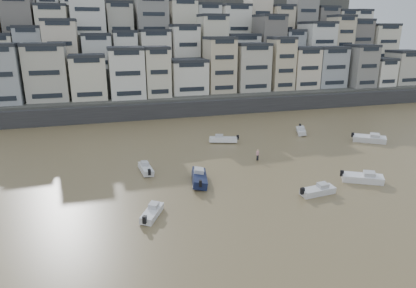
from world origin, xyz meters
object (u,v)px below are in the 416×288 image
object	(u,v)px
boat_a	(318,189)
person_pink	(258,155)
boat_i	(301,130)
boat_c	(199,177)
boat_g	(369,138)
boat_j	(152,211)
boat_f	(146,168)
boat_h	(223,138)
boat_b	(363,177)

from	to	relation	value
boat_a	person_pink	world-z (taller)	person_pink
boat_i	boat_a	size ratio (longest dim) A/B	1.04
boat_c	boat_a	world-z (taller)	boat_c
boat_g	boat_c	xyz separation A→B (m)	(-34.05, -9.20, 0.02)
boat_j	person_pink	bearing A→B (deg)	-25.53
boat_f	boat_a	xyz separation A→B (m)	(19.25, -13.37, 0.01)
boat_i	boat_a	bearing A→B (deg)	-1.77
boat_f	boat_g	xyz separation A→B (m)	(40.32, 3.43, 0.17)
boat_g	boat_a	bearing A→B (deg)	-106.13
boat_h	boat_g	distance (m)	26.19
boat_j	boat_g	world-z (taller)	boat_g
boat_g	boat_b	xyz separation A→B (m)	(-13.28, -15.09, -0.06)
boat_f	boat_h	world-z (taller)	boat_h
boat_f	boat_h	bearing A→B (deg)	-59.65
boat_j	boat_c	xyz separation A→B (m)	(7.31, 7.53, 0.21)
boat_j	boat_g	distance (m)	44.61
boat_h	boat_i	xyz separation A→B (m)	(16.34, 1.31, -0.05)
boat_b	person_pink	size ratio (longest dim) A/B	3.22
boat_b	person_pink	world-z (taller)	person_pink
boat_j	boat_a	bearing A→B (deg)	-62.26
boat_b	person_pink	xyz separation A→B (m)	(-9.84, 11.87, 0.11)
boat_j	boat_g	bearing A→B (deg)	-40.03
boat_j	boat_f	xyz separation A→B (m)	(1.04, 13.29, 0.03)
boat_f	boat_g	size ratio (longest dim) A/B	0.80
boat_i	boat_g	xyz separation A→B (m)	(8.82, -8.56, 0.13)
boat_j	boat_b	bearing A→B (deg)	-58.71
boat_b	boat_a	bearing A→B (deg)	-137.93
boat_g	person_pink	xyz separation A→B (m)	(-23.12, -3.22, 0.05)
boat_g	boat_c	bearing A→B (deg)	-129.58
boat_j	boat_h	bearing A→B (deg)	-6.08
boat_h	boat_c	world-z (taller)	boat_c
boat_h	boat_f	bearing A→B (deg)	54.40
boat_g	person_pink	bearing A→B (deg)	-136.77
boat_i	person_pink	distance (m)	18.53
boat_a	boat_h	bearing A→B (deg)	93.44
boat_h	boat_a	distance (m)	24.40
boat_g	boat_f	bearing A→B (deg)	-139.83
boat_c	boat_b	bearing A→B (deg)	-93.52
person_pink	boat_b	bearing A→B (deg)	-50.33
boat_h	boat_b	bearing A→B (deg)	137.22
boat_c	boat_g	bearing A→B (deg)	-62.59
boat_f	boat_h	xyz separation A→B (m)	(15.15, 10.69, 0.09)
boat_a	boat_c	bearing A→B (deg)	143.44
boat_a	person_pink	size ratio (longest dim) A/B	2.81
boat_j	boat_c	world-z (taller)	boat_c
boat_f	boat_b	world-z (taller)	boat_b
boat_c	boat_a	bearing A→B (deg)	-108.05
boat_i	boat_g	bearing A→B (deg)	69.85
boat_f	boat_i	distance (m)	33.71
boat_h	boat_i	distance (m)	16.40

